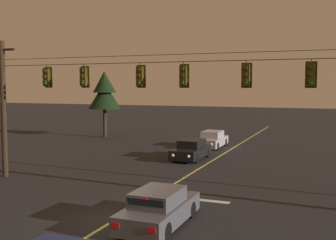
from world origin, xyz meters
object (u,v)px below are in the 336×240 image
at_px(tree_verge_far, 104,92).
at_px(traffic_light_centre, 140,76).
at_px(car_oncoming_lead, 191,150).
at_px(car_oncoming_trailing, 212,140).
at_px(traffic_light_rightmost, 246,75).
at_px(traffic_light_right_inner, 183,76).
at_px(traffic_light_leftmost, 47,77).
at_px(traffic_light_far_right, 311,74).
at_px(car_waiting_near_lane, 159,209).
at_px(traffic_light_left_inner, 84,77).

bearing_deg(tree_verge_far, traffic_light_centre, -55.20).
bearing_deg(car_oncoming_lead, car_oncoming_trailing, 91.57).
relative_size(traffic_light_rightmost, tree_verge_far, 0.18).
height_order(traffic_light_right_inner, car_oncoming_lead, traffic_light_right_inner).
bearing_deg(car_oncoming_lead, traffic_light_leftmost, -117.94).
xyz_separation_m(traffic_light_right_inner, car_oncoming_trailing, (-2.94, 15.55, -5.02)).
height_order(traffic_light_rightmost, traffic_light_far_right, same).
distance_m(traffic_light_leftmost, tree_verge_far, 19.90).
height_order(car_oncoming_trailing, tree_verge_far, tree_verge_far).
bearing_deg(car_oncoming_trailing, tree_verge_far, 166.45).
relative_size(traffic_light_leftmost, traffic_light_rightmost, 1.00).
xyz_separation_m(traffic_light_centre, car_oncoming_lead, (-0.52, 9.49, -5.02)).
distance_m(traffic_light_leftmost, car_waiting_near_lane, 10.85).
height_order(traffic_light_leftmost, traffic_light_centre, same).
bearing_deg(traffic_light_far_right, traffic_light_leftmost, 180.00).
bearing_deg(car_waiting_near_lane, traffic_light_rightmost, 63.43).
height_order(car_oncoming_lead, car_oncoming_trailing, same).
height_order(traffic_light_left_inner, traffic_light_far_right, same).
bearing_deg(tree_verge_far, car_oncoming_lead, -36.13).
bearing_deg(car_oncoming_lead, traffic_light_rightmost, -58.90).
bearing_deg(car_oncoming_lead, traffic_light_right_inner, -73.69).
relative_size(traffic_light_centre, tree_verge_far, 0.18).
relative_size(traffic_light_centre, traffic_light_right_inner, 1.00).
distance_m(traffic_light_leftmost, traffic_light_right_inner, 7.81).
relative_size(traffic_light_centre, traffic_light_far_right, 1.00).
bearing_deg(traffic_light_leftmost, car_oncoming_lead, 62.06).
bearing_deg(car_waiting_near_lane, traffic_light_left_inner, 143.57).
bearing_deg(traffic_light_rightmost, traffic_light_centre, 180.00).
height_order(traffic_light_centre, tree_verge_far, tree_verge_far).
xyz_separation_m(traffic_light_far_right, car_oncoming_lead, (-8.44, 9.49, -5.02)).
distance_m(traffic_light_centre, tree_verge_far, 22.54).
distance_m(traffic_light_far_right, car_waiting_near_lane, 8.41).
distance_m(traffic_light_left_inner, traffic_light_right_inner, 5.47).
bearing_deg(tree_verge_far, car_oncoming_trailing, -13.55).
bearing_deg(traffic_light_centre, car_waiting_near_lane, -57.17).
distance_m(traffic_light_left_inner, car_waiting_near_lane, 9.15).
xyz_separation_m(traffic_light_right_inner, tree_verge_far, (-15.10, 18.48, -1.07)).
bearing_deg(traffic_light_centre, traffic_light_left_inner, 180.00).
xyz_separation_m(traffic_light_centre, traffic_light_right_inner, (2.25, 0.00, 0.00)).
distance_m(car_oncoming_trailing, tree_verge_far, 13.11).
bearing_deg(traffic_light_centre, traffic_light_rightmost, 0.00).
relative_size(car_oncoming_lead, tree_verge_far, 0.66).
xyz_separation_m(traffic_light_left_inner, car_oncoming_lead, (2.70, 9.49, -5.02)).
height_order(traffic_light_left_inner, traffic_light_right_inner, same).
height_order(traffic_light_leftmost, car_oncoming_lead, traffic_light_leftmost).
bearing_deg(traffic_light_left_inner, tree_verge_far, 117.51).
bearing_deg(traffic_light_right_inner, traffic_light_centre, 180.00).
xyz_separation_m(traffic_light_left_inner, traffic_light_far_right, (11.14, 0.00, 0.00)).
xyz_separation_m(traffic_light_right_inner, traffic_light_rightmost, (2.95, 0.00, 0.00)).
relative_size(traffic_light_left_inner, car_oncoming_trailing, 0.28).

